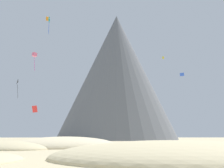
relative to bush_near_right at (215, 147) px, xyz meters
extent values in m
plane|color=#CCBA8E|center=(-19.72, -16.78, -0.46)|extent=(400.00, 400.00, 0.00)
ellipsoid|color=beige|center=(-26.88, 7.95, -0.46)|extent=(26.52, 21.82, 4.33)
ellipsoid|color=beige|center=(-35.46, 4.11, -0.46)|extent=(19.97, 20.05, 2.85)
ellipsoid|color=beige|center=(-12.01, -19.99, -0.46)|extent=(31.22, 25.33, 4.02)
cone|color=#477238|center=(0.00, 0.00, 0.00)|extent=(3.78, 3.78, 0.91)
cone|color=slate|center=(-12.80, 91.77, 31.89)|extent=(81.56, 81.56, 64.69)
cone|color=slate|center=(-13.75, 89.78, 14.10)|extent=(46.12, 46.12, 29.12)
cone|color=slate|center=(-6.43, 84.68, 19.18)|extent=(36.95, 36.95, 39.28)
cube|color=blue|center=(-2.42, 9.85, 14.85)|extent=(0.92, 0.67, 0.70)
cube|color=#E5668C|center=(-38.25, 25.60, 23.33)|extent=(1.52, 1.52, 0.63)
cube|color=#E5668C|center=(-38.25, 25.60, 23.81)|extent=(1.52, 1.52, 0.63)
cylinder|color=#D1339E|center=(-38.17, 25.60, 21.09)|extent=(0.31, 0.44, 3.99)
cube|color=yellow|center=(0.56, 41.75, 27.49)|extent=(0.69, 0.38, 0.97)
cube|color=teal|center=(-31.21, 8.97, 26.68)|extent=(0.55, 0.93, 1.01)
cylinder|color=blue|center=(-31.20, 8.97, 24.81)|extent=(0.17, 0.35, 2.73)
cone|color=black|center=(-47.17, 41.15, 18.90)|extent=(1.46, 1.98, 1.84)
cylinder|color=black|center=(-47.05, 41.15, 15.75)|extent=(0.36, 0.41, 4.48)
cube|color=red|center=(-34.01, 11.57, 7.46)|extent=(1.16, 0.60, 1.52)
cube|color=orange|center=(-38.60, 41.28, 40.68)|extent=(0.85, 0.82, 1.40)
camera|label=1|loc=(-19.16, -48.82, 2.15)|focal=45.01mm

